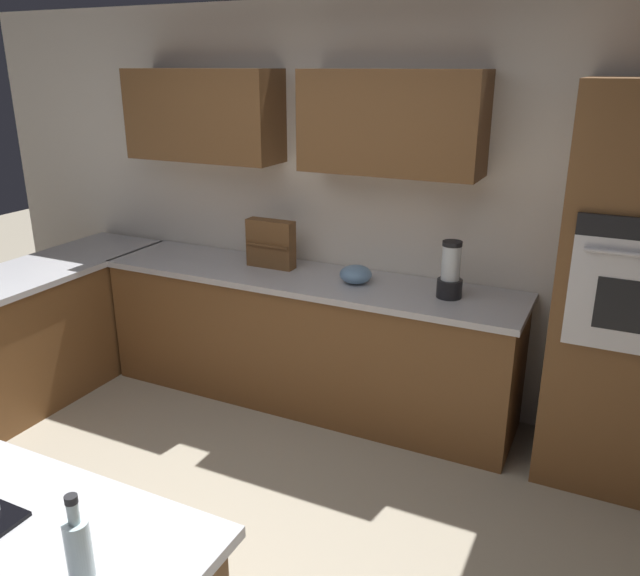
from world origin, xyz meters
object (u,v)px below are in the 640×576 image
(wall_oven, at_px, (640,296))
(blender, at_px, (450,273))
(mixing_bowl, at_px, (356,274))
(spice_rack, at_px, (271,244))
(second_bottle, at_px, (80,555))

(wall_oven, relative_size, blender, 6.28)
(blender, xyz_separation_m, mixing_bowl, (0.60, 0.00, -0.09))
(wall_oven, distance_m, blender, 1.00)
(blender, relative_size, spice_rack, 1.02)
(spice_rack, bearing_deg, blender, 177.15)
(spice_rack, bearing_deg, second_bottle, 110.31)
(spice_rack, height_order, second_bottle, spice_rack)
(blender, height_order, second_bottle, blender)
(wall_oven, relative_size, spice_rack, 6.41)
(second_bottle, bearing_deg, spice_rack, -69.69)
(wall_oven, xyz_separation_m, second_bottle, (1.26, 2.60, -0.05))
(mixing_bowl, xyz_separation_m, second_bottle, (-0.34, 2.62, 0.06))
(wall_oven, height_order, spice_rack, wall_oven)
(mixing_bowl, bearing_deg, second_bottle, 97.48)
(spice_rack, xyz_separation_m, second_bottle, (-0.99, 2.69, -0.04))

